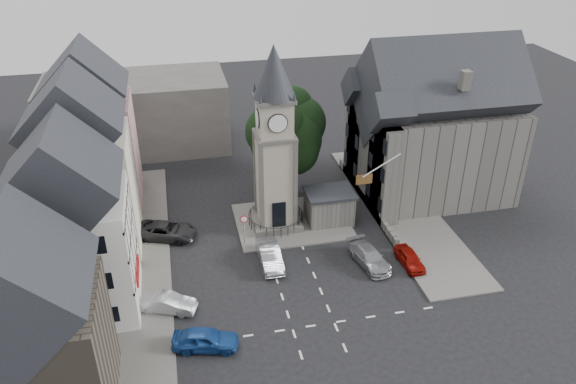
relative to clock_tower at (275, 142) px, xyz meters
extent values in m
plane|color=black|center=(0.00, -7.99, -8.12)|extent=(120.00, 120.00, 0.00)
cube|color=#595651|center=(-12.50, -1.99, -8.05)|extent=(6.00, 30.00, 0.14)
cube|color=#595651|center=(12.00, 0.01, -8.05)|extent=(6.00, 26.00, 0.14)
cube|color=#595651|center=(1.50, 0.01, -8.04)|extent=(10.00, 8.00, 0.16)
cube|color=silver|center=(0.00, -13.49, -8.12)|extent=(20.00, 8.00, 0.01)
cube|color=#4C4944|center=(0.00, 0.01, -7.77)|extent=(4.20, 4.20, 0.70)
torus|color=black|center=(0.00, 0.01, -7.04)|extent=(4.86, 4.86, 0.06)
cube|color=#A59785|center=(0.00, 0.01, -3.42)|extent=(3.00, 3.00, 8.00)
cube|color=black|center=(0.00, -1.44, -6.22)|extent=(1.20, 0.25, 2.40)
cube|color=#4C4944|center=(0.00, 0.01, 0.58)|extent=(3.30, 3.30, 0.25)
cube|color=#A59785|center=(0.00, 0.01, 2.18)|extent=(2.70, 2.70, 3.20)
cylinder|color=white|center=(0.00, -1.39, 2.18)|extent=(1.50, 0.12, 1.50)
cube|color=#4C4944|center=(0.00, 0.01, 3.78)|extent=(3.10, 3.10, 0.30)
cone|color=black|center=(0.00, 0.01, 6.03)|extent=(3.40, 3.40, 4.20)
cube|color=#575550|center=(4.80, -0.49, -6.72)|extent=(4.00, 3.00, 2.80)
cube|color=black|center=(4.80, -0.49, -5.17)|extent=(4.30, 3.30, 0.25)
cylinder|color=black|center=(2.00, 5.01, -5.92)|extent=(0.70, 0.70, 4.40)
cylinder|color=black|center=(-3.20, -2.49, -6.87)|extent=(0.10, 0.10, 2.50)
cone|color=#A50C0C|center=(-3.20, -2.59, -5.62)|extent=(0.70, 0.06, 0.70)
cone|color=white|center=(-3.20, -2.61, -5.62)|extent=(0.54, 0.04, 0.54)
cube|color=#B47C85|center=(-15.50, 8.01, -3.12)|extent=(7.50, 7.00, 10.00)
cube|color=beige|center=(-15.50, 0.01, -3.12)|extent=(7.50, 7.00, 10.00)
cube|color=silver|center=(-15.50, -7.99, -3.62)|extent=(7.50, 7.00, 9.00)
cube|color=#4D443A|center=(-17.00, -16.99, -4.12)|extent=(8.00, 7.00, 8.00)
cube|color=#4C4944|center=(-12.00, 20.01, -4.12)|extent=(20.00, 10.00, 8.00)
cube|color=#575550|center=(16.00, 3.01, -3.62)|extent=(14.00, 10.00, 9.00)
cube|color=#575550|center=(9.80, -0.49, -3.62)|extent=(1.60, 4.40, 9.00)
cube|color=#575550|center=(9.80, 6.51, -3.62)|extent=(1.60, 4.40, 9.00)
cube|color=#575550|center=(9.20, 2.01, -7.67)|extent=(0.40, 16.00, 0.90)
cylinder|color=white|center=(8.00, -3.99, -1.12)|extent=(3.17, 0.10, 1.89)
plane|color=#B21414|center=(6.60, -3.99, -2.22)|extent=(1.40, 0.00, 1.40)
imported|color=navy|center=(-7.50, -13.99, -7.38)|extent=(4.63, 2.68, 1.48)
imported|color=#A9ADB1|center=(-9.80, -9.73, -7.46)|extent=(4.27, 2.70, 1.33)
imported|color=#272729|center=(-9.67, -0.17, -7.39)|extent=(5.77, 4.02, 1.46)
imported|color=gray|center=(-1.62, -5.71, -7.36)|extent=(1.66, 4.65, 1.53)
imported|color=#93959A|center=(6.17, -7.49, -7.43)|extent=(2.86, 5.03, 1.37)
imported|color=maroon|center=(9.32, -8.30, -7.50)|extent=(1.64, 3.71, 1.24)
imported|color=#B7A797|center=(11.41, 0.57, -7.24)|extent=(0.76, 0.71, 1.75)
camera|label=1|loc=(-8.04, -41.98, 19.10)|focal=35.00mm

